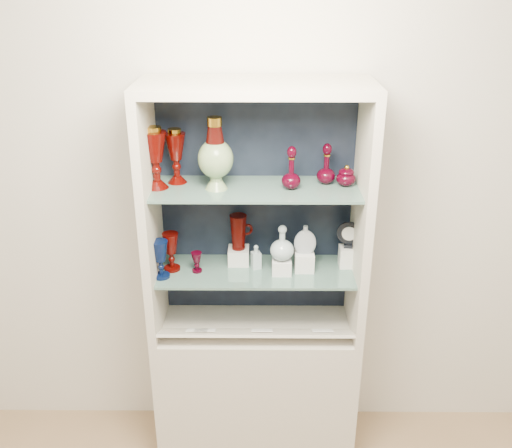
{
  "coord_description": "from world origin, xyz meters",
  "views": [
    {
      "loc": [
        0.02,
        -0.84,
        2.36
      ],
      "look_at": [
        0.0,
        1.53,
        1.3
      ],
      "focal_mm": 40.0,
      "sensor_mm": 36.0,
      "label": 1
    }
  ],
  "objects_px": {
    "cobalt_goblet": "(160,259)",
    "clear_round_decanter": "(282,244)",
    "lidded_bowl": "(346,175)",
    "pedestal_lamp_left": "(156,158)",
    "clear_square_bottle": "(256,257)",
    "ruby_decanter_a": "(291,165)",
    "flat_flask": "(305,239)",
    "ruby_pitcher": "(238,232)",
    "enamel_urn": "(215,154)",
    "ruby_goblet_small": "(197,262)",
    "ruby_goblet_tall": "(171,252)",
    "ruby_decanter_b": "(327,163)",
    "pedestal_lamp_right": "(176,156)",
    "cameo_medallion": "(349,234)"
  },
  "relations": [
    {
      "from": "ruby_decanter_a",
      "to": "pedestal_lamp_right",
      "type": "bearing_deg",
      "value": 171.21
    },
    {
      "from": "ruby_goblet_small",
      "to": "pedestal_lamp_left",
      "type": "bearing_deg",
      "value": 175.65
    },
    {
      "from": "enamel_urn",
      "to": "clear_round_decanter",
      "type": "distance_m",
      "value": 0.52
    },
    {
      "from": "flat_flask",
      "to": "clear_round_decanter",
      "type": "xyz_separation_m",
      "value": [
        -0.11,
        -0.03,
        -0.01
      ]
    },
    {
      "from": "ruby_pitcher",
      "to": "enamel_urn",
      "type": "bearing_deg",
      "value": -151.8
    },
    {
      "from": "lidded_bowl",
      "to": "ruby_decanter_a",
      "type": "bearing_deg",
      "value": -170.64
    },
    {
      "from": "pedestal_lamp_left",
      "to": "lidded_bowl",
      "type": "bearing_deg",
      "value": 2.2
    },
    {
      "from": "pedestal_lamp_right",
      "to": "ruby_decanter_a",
      "type": "bearing_deg",
      "value": -8.79
    },
    {
      "from": "ruby_decanter_b",
      "to": "cobalt_goblet",
      "type": "bearing_deg",
      "value": -170.57
    },
    {
      "from": "cobalt_goblet",
      "to": "clear_round_decanter",
      "type": "relative_size",
      "value": 1.11
    },
    {
      "from": "cobalt_goblet",
      "to": "ruby_decanter_b",
      "type": "bearing_deg",
      "value": 9.43
    },
    {
      "from": "pedestal_lamp_left",
      "to": "pedestal_lamp_right",
      "type": "height_order",
      "value": "pedestal_lamp_left"
    },
    {
      "from": "flat_flask",
      "to": "ruby_goblet_tall",
      "type": "bearing_deg",
      "value": -178.05
    },
    {
      "from": "ruby_pitcher",
      "to": "ruby_goblet_small",
      "type": "bearing_deg",
      "value": -170.02
    },
    {
      "from": "ruby_pitcher",
      "to": "clear_square_bottle",
      "type": "relative_size",
      "value": 1.42
    },
    {
      "from": "ruby_goblet_tall",
      "to": "ruby_pitcher",
      "type": "height_order",
      "value": "ruby_pitcher"
    },
    {
      "from": "cobalt_goblet",
      "to": "cameo_medallion",
      "type": "relative_size",
      "value": 1.36
    },
    {
      "from": "clear_round_decanter",
      "to": "pedestal_lamp_left",
      "type": "bearing_deg",
      "value": 177.86
    },
    {
      "from": "ruby_pitcher",
      "to": "clear_round_decanter",
      "type": "relative_size",
      "value": 1.04
    },
    {
      "from": "pedestal_lamp_left",
      "to": "clear_round_decanter",
      "type": "relative_size",
      "value": 1.67
    },
    {
      "from": "ruby_goblet_tall",
      "to": "ruby_decanter_b",
      "type": "bearing_deg",
      "value": 4.18
    },
    {
      "from": "clear_square_bottle",
      "to": "clear_round_decanter",
      "type": "bearing_deg",
      "value": -21.1
    },
    {
      "from": "enamel_urn",
      "to": "ruby_pitcher",
      "type": "xyz_separation_m",
      "value": [
        0.09,
        0.08,
        -0.41
      ]
    },
    {
      "from": "cobalt_goblet",
      "to": "ruby_goblet_tall",
      "type": "xyz_separation_m",
      "value": [
        0.04,
        0.07,
        0.0
      ]
    },
    {
      "from": "lidded_bowl",
      "to": "ruby_goblet_small",
      "type": "height_order",
      "value": "lidded_bowl"
    },
    {
      "from": "pedestal_lamp_right",
      "to": "ruby_goblet_small",
      "type": "xyz_separation_m",
      "value": [
        0.08,
        -0.08,
        -0.49
      ]
    },
    {
      "from": "clear_square_bottle",
      "to": "flat_flask",
      "type": "bearing_deg",
      "value": -4.3
    },
    {
      "from": "ruby_goblet_small",
      "to": "flat_flask",
      "type": "bearing_deg",
      "value": 2.32
    },
    {
      "from": "pedestal_lamp_left",
      "to": "lidded_bowl",
      "type": "distance_m",
      "value": 0.85
    },
    {
      "from": "flat_flask",
      "to": "ruby_goblet_small",
      "type": "bearing_deg",
      "value": -175.79
    },
    {
      "from": "pedestal_lamp_left",
      "to": "lidded_bowl",
      "type": "height_order",
      "value": "pedestal_lamp_left"
    },
    {
      "from": "clear_square_bottle",
      "to": "cobalt_goblet",
      "type": "bearing_deg",
      "value": -168.29
    },
    {
      "from": "ruby_pitcher",
      "to": "cameo_medallion",
      "type": "xyz_separation_m",
      "value": [
        0.53,
        -0.02,
        0.0
      ]
    },
    {
      "from": "ruby_goblet_small",
      "to": "ruby_decanter_b",
      "type": "bearing_deg",
      "value": 6.92
    },
    {
      "from": "lidded_bowl",
      "to": "flat_flask",
      "type": "relative_size",
      "value": 0.69
    },
    {
      "from": "ruby_goblet_small",
      "to": "cameo_medallion",
      "type": "relative_size",
      "value": 0.74
    },
    {
      "from": "pedestal_lamp_left",
      "to": "ruby_decanter_b",
      "type": "height_order",
      "value": "pedestal_lamp_left"
    },
    {
      "from": "cobalt_goblet",
      "to": "ruby_pitcher",
      "type": "xyz_separation_m",
      "value": [
        0.35,
        0.14,
        0.07
      ]
    },
    {
      "from": "ruby_goblet_small",
      "to": "clear_round_decanter",
      "type": "height_order",
      "value": "clear_round_decanter"
    },
    {
      "from": "enamel_urn",
      "to": "ruby_decanter_a",
      "type": "height_order",
      "value": "enamel_urn"
    },
    {
      "from": "flat_flask",
      "to": "ruby_pitcher",
      "type": "bearing_deg",
      "value": 169.77
    },
    {
      "from": "enamel_urn",
      "to": "cobalt_goblet",
      "type": "height_order",
      "value": "enamel_urn"
    },
    {
      "from": "ruby_decanter_a",
      "to": "ruby_goblet_tall",
      "type": "distance_m",
      "value": 0.71
    },
    {
      "from": "pedestal_lamp_right",
      "to": "flat_flask",
      "type": "xyz_separation_m",
      "value": [
        0.59,
        -0.06,
        -0.38
      ]
    },
    {
      "from": "ruby_goblet_small",
      "to": "ruby_pitcher",
      "type": "height_order",
      "value": "ruby_pitcher"
    },
    {
      "from": "ruby_decanter_a",
      "to": "clear_round_decanter",
      "type": "distance_m",
      "value": 0.38
    },
    {
      "from": "lidded_bowl",
      "to": "cobalt_goblet",
      "type": "bearing_deg",
      "value": -173.39
    },
    {
      "from": "pedestal_lamp_right",
      "to": "flat_flask",
      "type": "height_order",
      "value": "pedestal_lamp_right"
    },
    {
      "from": "clear_round_decanter",
      "to": "cameo_medallion",
      "type": "relative_size",
      "value": 1.22
    },
    {
      "from": "lidded_bowl",
      "to": "clear_round_decanter",
      "type": "bearing_deg",
      "value": -169.33
    }
  ]
}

